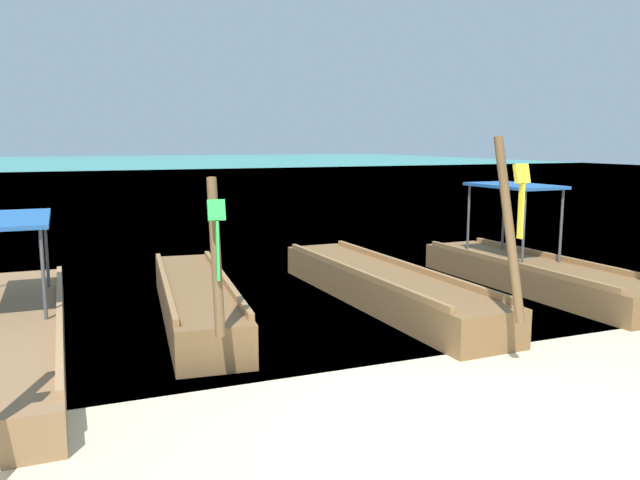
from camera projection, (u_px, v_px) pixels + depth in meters
name	position (u px, v px, depth m)	size (l,w,h in m)	color
ground	(482.00, 437.00, 6.18)	(120.00, 120.00, 0.00)	beige
sea_water	(100.00, 170.00, 63.08)	(120.00, 120.00, 0.00)	#2DB29E
longtail_boat_blue_ribbon	(9.00, 331.00, 8.59)	(1.40, 7.34, 2.23)	olive
longtail_boat_green_ribbon	(196.00, 300.00, 10.19)	(1.50, 5.62, 2.43)	brown
longtail_boat_yellow_ribbon	(383.00, 286.00, 11.22)	(1.38, 6.70, 2.91)	brown
longtail_boat_orange_ribbon	(535.00, 272.00, 12.25)	(1.53, 6.06, 2.70)	brown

